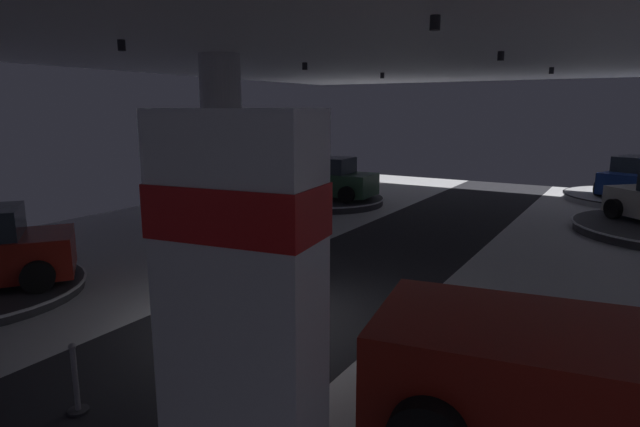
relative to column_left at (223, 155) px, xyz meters
name	(u,v)px	position (x,y,z in m)	size (l,w,h in m)	color
ground	(271,321)	(4.16, -3.49, -2.77)	(24.00, 44.00, 0.06)	silver
ceiling_with_spotlights	(265,21)	(4.16, -3.49, 2.80)	(24.00, 44.00, 0.39)	silver
column_left	(223,155)	(0.00, 0.00, 0.00)	(1.13, 1.13, 5.50)	silver
brand_sign_pylon	(244,387)	(7.71, -8.58, -0.65)	(1.34, 0.82, 4.05)	slate
display_platform_far_left	(326,200)	(-1.32, 7.99, -2.58)	(5.00, 5.00, 0.30)	#333338
display_car_far_left	(327,179)	(-1.29, 7.99, -1.68)	(4.32, 2.42, 1.71)	#2D5638
display_platform_deep_right	(636,198)	(10.16, 15.41, -2.59)	(5.92, 5.92, 0.29)	#B7B7BC
display_car_deep_right	(638,178)	(10.15, 15.39, -1.69)	(3.32, 4.56, 1.71)	navy
visitor_walking_near	(276,278)	(4.37, -3.56, -1.84)	(0.32, 0.32, 1.59)	black
visitor_walking_far	(301,246)	(3.49, -1.36, -1.84)	(0.32, 0.32, 1.59)	black
stanchion_a	(76,387)	(3.80, -7.40, -2.38)	(0.28, 0.28, 1.01)	#333338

